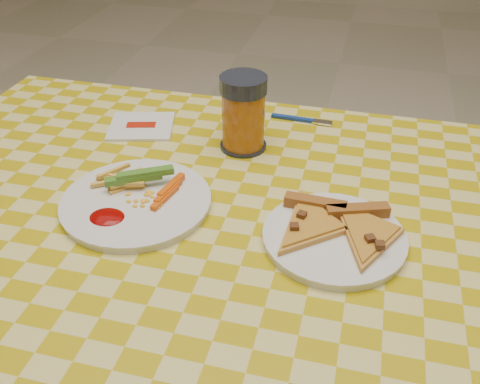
# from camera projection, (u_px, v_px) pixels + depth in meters

# --- Properties ---
(table) EXTENTS (1.28, 0.88, 0.76)m
(table) POSITION_uv_depth(u_px,v_px,m) (227.00, 251.00, 0.91)
(table) COLOR white
(table) RESTS_ON ground
(plate_left) EXTENTS (0.27, 0.27, 0.01)m
(plate_left) POSITION_uv_depth(u_px,v_px,m) (136.00, 203.00, 0.89)
(plate_left) COLOR white
(plate_left) RESTS_ON table
(plate_right) EXTENTS (0.24, 0.24, 0.01)m
(plate_right) POSITION_uv_depth(u_px,v_px,m) (334.00, 239.00, 0.82)
(plate_right) COLOR white
(plate_right) RESTS_ON table
(fries_veggies) EXTENTS (0.17, 0.16, 0.04)m
(fries_veggies) POSITION_uv_depth(u_px,v_px,m) (134.00, 189.00, 0.90)
(fries_veggies) COLOR gold
(fries_veggies) RESTS_ON plate_left
(pizza_slices) EXTENTS (0.24, 0.22, 0.02)m
(pizza_slices) POSITION_uv_depth(u_px,v_px,m) (337.00, 226.00, 0.82)
(pizza_slices) COLOR gold
(pizza_slices) RESTS_ON plate_right
(drink_glass) EXTENTS (0.09, 0.09, 0.15)m
(drink_glass) POSITION_uv_depth(u_px,v_px,m) (243.00, 114.00, 1.02)
(drink_glass) COLOR black
(drink_glass) RESTS_ON table
(napkin) EXTENTS (0.16, 0.15, 0.01)m
(napkin) POSITION_uv_depth(u_px,v_px,m) (141.00, 126.00, 1.12)
(napkin) COLOR silver
(napkin) RESTS_ON table
(fork) EXTENTS (0.13, 0.02, 0.01)m
(fork) POSITION_uv_depth(u_px,v_px,m) (302.00, 119.00, 1.14)
(fork) COLOR navy
(fork) RESTS_ON table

